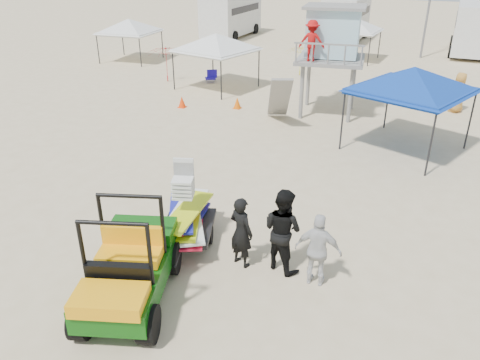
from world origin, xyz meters
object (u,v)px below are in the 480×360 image
at_px(surf_trailer, 187,214).
at_px(man_left, 241,232).
at_px(canopy_blue, 414,71).
at_px(utility_cart, 125,261).
at_px(lifeguard_tower, 331,37).

relative_size(surf_trailer, man_left, 1.36).
xyz_separation_m(surf_trailer, man_left, (1.51, -0.30, 0.06)).
relative_size(surf_trailer, canopy_blue, 0.53).
bearing_deg(utility_cart, canopy_blue, 68.95).
height_order(utility_cart, canopy_blue, canopy_blue).
xyz_separation_m(utility_cart, lifeguard_tower, (0.50, 13.56, 2.20)).
xyz_separation_m(man_left, lifeguard_tower, (-1.02, 11.53, 2.35)).
height_order(man_left, lifeguard_tower, lifeguard_tower).
height_order(surf_trailer, lifeguard_tower, lifeguard_tower).
xyz_separation_m(surf_trailer, canopy_blue, (4.04, 8.17, 1.98)).
height_order(lifeguard_tower, canopy_blue, lifeguard_tower).
relative_size(utility_cart, lifeguard_tower, 0.71).
height_order(utility_cart, lifeguard_tower, lifeguard_tower).
distance_m(utility_cart, man_left, 2.55).
distance_m(surf_trailer, lifeguard_tower, 11.49).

